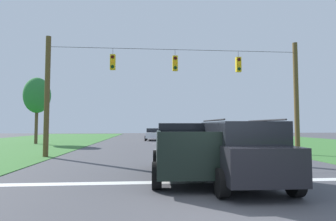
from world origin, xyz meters
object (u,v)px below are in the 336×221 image
suv_black (238,151)px  tree_roadside_right (37,96)px  pickup_truck (184,150)px  overhead_signal_span (176,92)px  distant_car_crossing_white (153,134)px

suv_black → tree_roadside_right: tree_roadside_right is taller
pickup_truck → tree_roadside_right: size_ratio=0.81×
overhead_signal_span → distant_car_crossing_white: (-1.01, 17.49, -3.19)m
overhead_signal_span → tree_roadside_right: (-12.99, 11.40, 0.93)m
suv_black → distant_car_crossing_white: bearing=94.8°
suv_black → tree_roadside_right: 24.20m
overhead_signal_span → tree_roadside_right: size_ratio=2.36×
suv_black → distant_car_crossing_white: size_ratio=1.10×
pickup_truck → distant_car_crossing_white: (-0.54, 24.00, -0.18)m
distant_car_crossing_white → overhead_signal_span: bearing=-86.7°
overhead_signal_span → pickup_truck: bearing=-94.2°
overhead_signal_span → suv_black: (1.10, -7.90, -2.92)m
pickup_truck → tree_roadside_right: 22.20m
tree_roadside_right → pickup_truck: bearing=-55.1°
pickup_truck → tree_roadside_right: tree_roadside_right is taller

